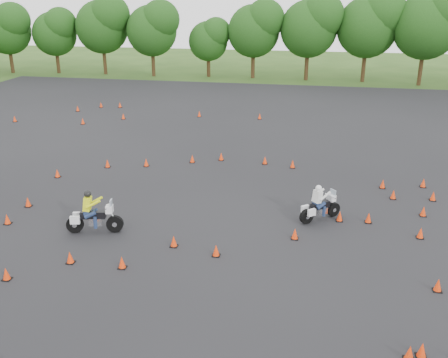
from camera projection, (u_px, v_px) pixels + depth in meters
name	position (u px, v px, depth m)	size (l,w,h in m)	color
ground	(206.00, 240.00, 20.57)	(140.00, 140.00, 0.00)	#2D5119
asphalt_pad	(231.00, 187.00, 26.09)	(62.00, 62.00, 0.00)	black
treeline	(320.00, 43.00, 50.19)	(86.71, 32.47, 10.70)	#1A4212
traffic_cones	(221.00, 191.00, 24.92)	(36.02, 33.30, 0.45)	#F4380A
rider_yellow	(94.00, 212.00, 20.88)	(2.39, 0.73, 1.85)	yellow
rider_white	(321.00, 202.00, 22.09)	(2.19, 0.67, 1.69)	silver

